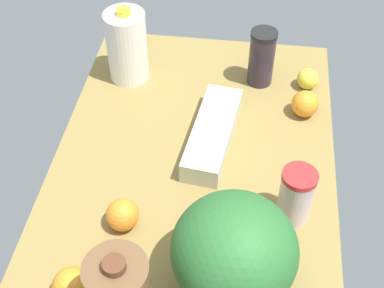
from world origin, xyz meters
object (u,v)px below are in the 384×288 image
at_px(tumbler_cup, 296,196).
at_px(orange_near_front, 72,287).
at_px(shaker_bottle, 262,57).
at_px(milk_jug, 127,46).
at_px(lemon_by_jug, 308,79).
at_px(egg_carton, 213,133).
at_px(orange_far_back, 305,104).
at_px(orange_loose, 122,215).
at_px(watermelon, 234,251).

height_order(tumbler_cup, orange_near_front, tumbler_cup).
xyz_separation_m(shaker_bottle, milk_jug, (-0.03, 0.41, 0.02)).
bearing_deg(lemon_by_jug, milk_jug, 91.80).
bearing_deg(tumbler_cup, lemon_by_jug, -5.01).
distance_m(egg_carton, lemon_by_jug, 0.38).
height_order(orange_far_back, orange_near_front, orange_near_front).
bearing_deg(milk_jug, orange_loose, -169.33).
relative_size(egg_carton, lemon_by_jug, 5.13).
xyz_separation_m(tumbler_cup, orange_far_back, (0.38, -0.03, -0.04)).
distance_m(egg_carton, orange_near_front, 0.57).
bearing_deg(lemon_by_jug, orange_loose, 142.40).
distance_m(egg_carton, milk_jug, 0.40).
relative_size(tumbler_cup, orange_loose, 1.97).
bearing_deg(lemon_by_jug, tumbler_cup, 174.99).
height_order(orange_loose, orange_far_back, orange_loose).
distance_m(egg_carton, orange_loose, 0.36).
distance_m(egg_carton, watermelon, 0.44).
bearing_deg(tumbler_cup, shaker_bottle, 11.38).
distance_m(egg_carton, orange_far_back, 0.29).
height_order(watermelon, orange_near_front, watermelon).
relative_size(milk_jug, lemon_by_jug, 3.74).
bearing_deg(orange_near_front, orange_loose, -17.88).
xyz_separation_m(egg_carton, tumbler_cup, (-0.23, -0.22, 0.05)).
relative_size(egg_carton, orange_loose, 4.19).
xyz_separation_m(milk_jug, lemon_by_jug, (0.02, -0.56, -0.08)).
bearing_deg(lemon_by_jug, shaker_bottle, 86.33).
distance_m(shaker_bottle, orange_near_front, 0.88).
xyz_separation_m(orange_far_back, lemon_by_jug, (0.13, -0.01, -0.01)).
relative_size(watermelon, orange_far_back, 3.45).
xyz_separation_m(orange_far_back, orange_near_front, (-0.66, 0.50, 0.00)).
relative_size(orange_near_front, lemon_by_jug, 1.31).
relative_size(shaker_bottle, orange_near_front, 2.13).
bearing_deg(shaker_bottle, milk_jug, 93.77).
bearing_deg(orange_near_front, shaker_bottle, -24.81).
relative_size(watermelon, orange_loose, 3.39).
distance_m(orange_far_back, lemon_by_jug, 0.13).
bearing_deg(tumbler_cup, egg_carton, 43.92).
bearing_deg(orange_far_back, shaker_bottle, 45.35).
bearing_deg(watermelon, orange_near_front, 104.38).
distance_m(watermelon, tumbler_cup, 0.24).
height_order(shaker_bottle, tumbler_cup, shaker_bottle).
relative_size(shaker_bottle, lemon_by_jug, 2.80).
relative_size(orange_loose, lemon_by_jug, 1.23).
height_order(milk_jug, tumbler_cup, milk_jug).
relative_size(shaker_bottle, tumbler_cup, 1.16).
xyz_separation_m(watermelon, tumbler_cup, (0.20, -0.13, -0.04)).
bearing_deg(tumbler_cup, orange_far_back, -5.04).
xyz_separation_m(watermelon, milk_jug, (0.68, 0.38, -0.00)).
relative_size(egg_carton, milk_jug, 1.37).
xyz_separation_m(watermelon, orange_near_front, (-0.09, 0.34, -0.08)).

